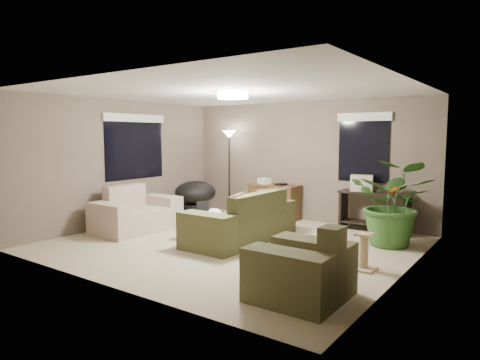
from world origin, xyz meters
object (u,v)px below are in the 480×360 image
Objects in this scene: loveseat at (136,215)px; desk at (274,202)px; papasan_chair at (195,196)px; houseplant at (394,212)px; floor_lamp at (229,144)px; cat_scratching_post at (364,254)px; armchair at (302,272)px; main_sofa at (243,224)px; console_table at (374,209)px; coffee_table at (211,221)px.

loveseat is 2.93m from desk.
papasan_chair is at bearing 88.93° from loveseat.
houseplant reaches higher than papasan_chair.
desk is (1.56, 2.48, 0.08)m from loveseat.
desk is at bearing 0.09° from floor_lamp.
papasan_chair is at bearing -179.98° from houseplant.
desk is 3.62m from cat_scratching_post.
papasan_chair is at bearing 144.96° from armchair.
main_sofa reaches higher than cat_scratching_post.
papasan_chair reaches higher than desk.
armchair is 0.70× the size of houseplant.
desk is 2.15m from console_table.
floor_lamp is (-3.78, 3.69, 1.30)m from armchair.
papasan_chair is (-1.53, -0.81, 0.09)m from desk.
papasan_chair is at bearing 160.96° from cat_scratching_post.
floor_lamp is at bearing 168.46° from houseplant.
desk and console_table have the same top height.
main_sofa is 2.49m from houseplant.
console_table is at bearing 34.19° from loveseat.
armchair is at bearing -16.36° from loveseat.
houseplant reaches higher than main_sofa.
main_sofa is at bearing -74.18° from desk.
houseplant is (0.61, -0.85, 0.12)m from console_table.
armchair is 3.76m from console_table.
houseplant is (2.20, 1.13, 0.26)m from main_sofa.
loveseat is 3.20× the size of cat_scratching_post.
main_sofa is at bearing 41.37° from coffee_table.
console_table is at bearing 49.36° from coffee_table.
loveseat is at bearing 163.64° from armchair.
papasan_chair is (-3.68, -0.85, 0.03)m from console_table.
coffee_table is 0.77× the size of console_table.
cat_scratching_post is at bearing -0.02° from coffee_table.
armchair is 2.90m from houseplant.
main_sofa is 2.55m from console_table.
main_sofa is at bearing 139.11° from armchair.
main_sofa reaches higher than desk.
armchair is 2.00× the size of cat_scratching_post.
cat_scratching_post is at bearing -19.04° from papasan_chair.
floor_lamp reaches higher than loveseat.
loveseat is 1.67m from papasan_chair.
cat_scratching_post is at bearing -29.96° from floor_lamp.
cat_scratching_post is at bearing -9.26° from main_sofa.
floor_lamp is at bearing 81.73° from loveseat.
console_table is (2.01, 2.34, 0.08)m from coffee_table.
console_table is (3.71, 2.52, 0.14)m from loveseat.
armchair is at bearing -29.70° from coffee_table.
console_table is 2.44m from cat_scratching_post.
floor_lamp reaches higher than armchair.
console_table is (-0.43, 3.73, 0.14)m from armchair.
console_table is 3.55m from floor_lamp.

